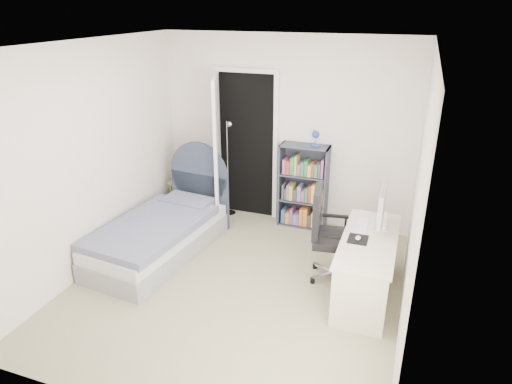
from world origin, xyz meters
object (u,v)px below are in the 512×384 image
(bed, at_px, (162,232))
(bookcase, at_px, (304,189))
(desk, at_px, (367,264))
(nightstand, at_px, (184,186))
(office_chair, at_px, (328,230))
(floor_lamp, at_px, (229,178))

(bed, xyz_separation_m, bookcase, (1.43, 1.28, 0.26))
(bookcase, bearing_deg, desk, -53.27)
(nightstand, height_order, desk, desk)
(bed, relative_size, desk, 1.47)
(nightstand, relative_size, office_chair, 0.51)
(floor_lamp, xyz_separation_m, desk, (2.08, -1.33, -0.20))
(nightstand, bearing_deg, bed, -74.18)
(office_chair, bearing_deg, bookcase, 115.42)
(bed, height_order, office_chair, bed)
(bookcase, relative_size, desk, 1.00)
(bed, height_order, bookcase, bookcase)
(bed, distance_m, bookcase, 1.94)
(nightstand, relative_size, floor_lamp, 0.39)
(bookcase, relative_size, office_chair, 1.28)
(nightstand, height_order, office_chair, office_chair)
(bed, bearing_deg, office_chair, 3.00)
(floor_lamp, bearing_deg, office_chair, -35.11)
(office_chair, bearing_deg, desk, -21.98)
(bed, bearing_deg, floor_lamp, 73.85)
(bed, xyz_separation_m, desk, (2.44, -0.08, 0.10))
(bookcase, bearing_deg, bed, -138.25)
(office_chair, bearing_deg, nightstand, 154.16)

